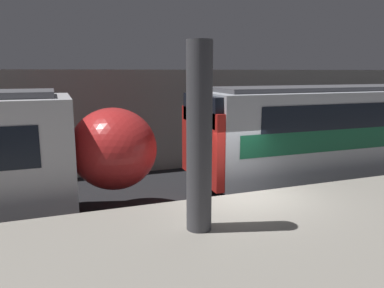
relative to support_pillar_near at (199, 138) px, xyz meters
The scene contains 4 objects.
ground_plane 3.77m from the support_pillar_near, 43.01° to the left, with size 120.00×120.00×0.00m, color black.
platform 3.09m from the support_pillar_near, 29.08° to the right, with size 40.00×5.28×1.10m.
station_rear_barrier 8.79m from the support_pillar_near, 78.32° to the left, with size 50.00×0.15×4.19m.
support_pillar_near is the anchor object (origin of this frame).
Camera 1 is at (-4.27, -8.04, 4.12)m, focal length 35.00 mm.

